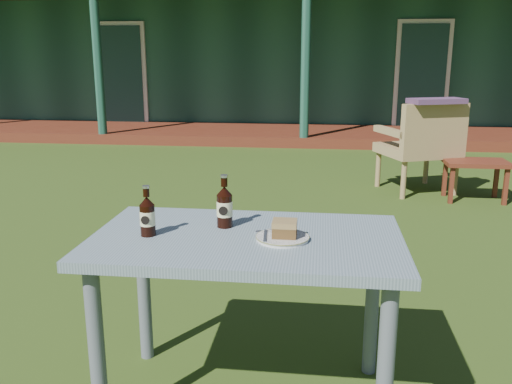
# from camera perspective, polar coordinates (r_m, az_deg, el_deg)

# --- Properties ---
(ground) EXTENTS (80.00, 80.00, 0.00)m
(ground) POSITION_cam_1_polar(r_m,az_deg,el_deg) (3.84, 2.38, -7.14)
(ground) COLOR #334916
(pavilion) EXTENTS (15.80, 8.30, 3.45)m
(pavilion) POSITION_cam_1_polar(r_m,az_deg,el_deg) (12.96, 5.96, 15.07)
(pavilion) COLOR #1C4A39
(pavilion) RESTS_ON ground
(cafe_table) EXTENTS (1.20, 0.70, 0.72)m
(cafe_table) POSITION_cam_1_polar(r_m,az_deg,el_deg) (2.14, -0.99, -7.22)
(cafe_table) COLOR slate
(cafe_table) RESTS_ON ground
(plate) EXTENTS (0.20, 0.20, 0.01)m
(plate) POSITION_cam_1_polar(r_m,az_deg,el_deg) (2.06, 2.81, -4.82)
(plate) COLOR silver
(plate) RESTS_ON cafe_table
(cake_slice) EXTENTS (0.09, 0.09, 0.06)m
(cake_slice) POSITION_cam_1_polar(r_m,az_deg,el_deg) (2.05, 3.03, -3.84)
(cake_slice) COLOR #54391A
(cake_slice) RESTS_ON plate
(fork) EXTENTS (0.02, 0.14, 0.00)m
(fork) POSITION_cam_1_polar(r_m,az_deg,el_deg) (2.05, 0.97, -4.63)
(fork) COLOR silver
(fork) RESTS_ON plate
(cola_bottle_near) EXTENTS (0.06, 0.07, 0.22)m
(cola_bottle_near) POSITION_cam_1_polar(r_m,az_deg,el_deg) (2.19, -3.33, -1.51)
(cola_bottle_near) COLOR black
(cola_bottle_near) RESTS_ON cafe_table
(cola_bottle_far) EXTENTS (0.06, 0.06, 0.20)m
(cola_bottle_far) POSITION_cam_1_polar(r_m,az_deg,el_deg) (2.13, -11.36, -2.47)
(cola_bottle_far) COLOR black
(cola_bottle_far) RESTS_ON cafe_table
(bottle_cap) EXTENTS (0.03, 0.03, 0.01)m
(bottle_cap) POSITION_cam_1_polar(r_m,az_deg,el_deg) (2.13, 0.32, -4.25)
(bottle_cap) COLOR silver
(bottle_cap) RESTS_ON cafe_table
(armchair_left) EXTENTS (0.89, 0.86, 0.94)m
(armchair_left) POSITION_cam_1_polar(r_m,az_deg,el_deg) (5.82, 17.14, 5.00)
(armchair_left) COLOR #9F824F
(armchair_left) RESTS_ON ground
(floral_throw) EXTENTS (0.59, 0.42, 0.05)m
(floral_throw) POSITION_cam_1_polar(r_m,az_deg,el_deg) (5.61, 18.49, 9.09)
(floral_throw) COLOR #573658
(floral_throw) RESTS_ON armchair_left
(side_table) EXTENTS (0.60, 0.40, 0.40)m
(side_table) POSITION_cam_1_polar(r_m,az_deg,el_deg) (5.72, 22.14, 2.50)
(side_table) COLOR #5A2415
(side_table) RESTS_ON ground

